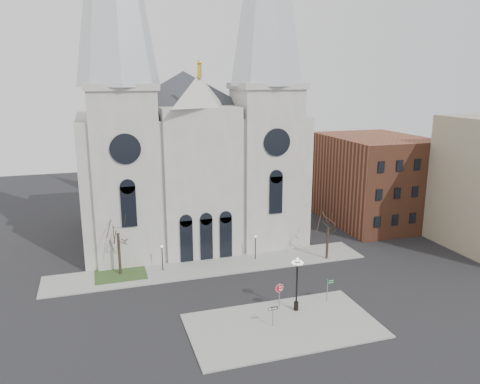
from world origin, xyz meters
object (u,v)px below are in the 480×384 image
object	(u,v)px
stop_sign	(279,291)
street_name_sign	(328,288)
globe_lamp	(297,277)
one_way_sign	(273,312)

from	to	relation	value
stop_sign	street_name_sign	distance (m)	5.46
globe_lamp	one_way_sign	xyz separation A→B (m)	(-3.42, -2.25, -2.14)
stop_sign	globe_lamp	bearing A→B (deg)	-21.02
stop_sign	globe_lamp	distance (m)	2.44
globe_lamp	stop_sign	bearing A→B (deg)	145.41
street_name_sign	globe_lamp	bearing A→B (deg)	-170.41
stop_sign	one_way_sign	xyz separation A→B (m)	(-1.98, -3.25, -0.45)
stop_sign	one_way_sign	distance (m)	3.83
globe_lamp	street_name_sign	bearing A→B (deg)	11.60
stop_sign	one_way_sign	bearing A→B (deg)	-107.76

